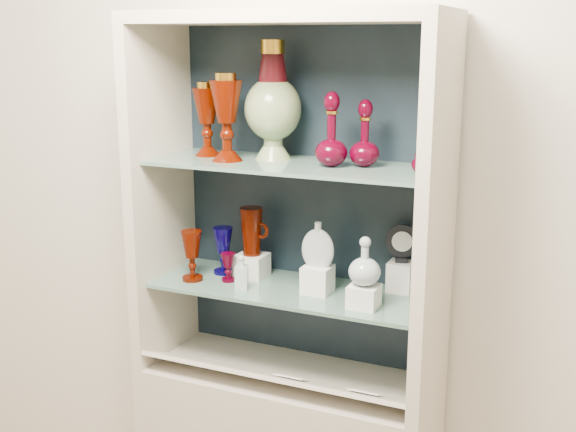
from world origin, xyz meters
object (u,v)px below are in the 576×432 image
at_px(pedestal_lamp_left, 207,119).
at_px(ruby_goblet_small, 228,267).
at_px(ruby_decanter_a, 332,125).
at_px(lidded_bowl, 425,160).
at_px(cameo_medallion, 402,243).
at_px(ruby_pitcher, 252,231).
at_px(flat_flask, 318,244).
at_px(enamel_urn, 273,100).
at_px(ruby_decanter_b, 365,131).
at_px(cobalt_goblet, 223,250).
at_px(pedestal_lamp_right, 227,117).
at_px(ruby_goblet_tall, 192,256).
at_px(clear_square_bottle, 242,272).
at_px(clear_round_decanter, 365,262).

height_order(pedestal_lamp_left, ruby_goblet_small, pedestal_lamp_left).
height_order(pedestal_lamp_left, ruby_decanter_a, ruby_decanter_a).
xyz_separation_m(lidded_bowl, cameo_medallion, (-0.10, 0.15, -0.30)).
relative_size(ruby_pitcher, flat_flask, 1.09).
bearing_deg(lidded_bowl, enamel_urn, 171.21).
bearing_deg(ruby_decanter_b, enamel_urn, 176.92).
distance_m(pedestal_lamp_left, flat_flask, 0.57).
height_order(cobalt_goblet, ruby_goblet_small, cobalt_goblet).
height_order(pedestal_lamp_right, ruby_decanter_a, pedestal_lamp_right).
distance_m(ruby_goblet_tall, ruby_goblet_small, 0.13).
xyz_separation_m(ruby_decanter_a, clear_square_bottle, (-0.28, -0.07, -0.49)).
distance_m(enamel_urn, ruby_goblet_small, 0.58).
distance_m(pedestal_lamp_right, enamel_urn, 0.16).
distance_m(ruby_decanter_a, lidded_bowl, 0.31).
xyz_separation_m(ruby_decanter_a, ruby_pitcher, (-0.31, 0.06, -0.39)).
bearing_deg(ruby_decanter_b, ruby_goblet_tall, -170.24).
height_order(lidded_bowl, ruby_goblet_small, lidded_bowl).
height_order(lidded_bowl, ruby_goblet_tall, lidded_bowl).
height_order(clear_round_decanter, cameo_medallion, cameo_medallion).
xyz_separation_m(pedestal_lamp_right, flat_flask, (0.31, 0.03, -0.39)).
bearing_deg(clear_round_decanter, clear_square_bottle, -178.89).
xyz_separation_m(lidded_bowl, ruby_goblet_small, (-0.66, 0.00, -0.41)).
distance_m(ruby_decanter_b, ruby_pitcher, 0.55).
bearing_deg(cameo_medallion, lidded_bowl, -69.96).
bearing_deg(clear_square_bottle, cobalt_goblet, 137.85).
relative_size(cobalt_goblet, ruby_goblet_tall, 0.96).
bearing_deg(ruby_decanter_a, cobalt_goblet, 173.07).
relative_size(cobalt_goblet, clear_round_decanter, 1.13).
distance_m(ruby_decanter_a, ruby_goblet_small, 0.62).
bearing_deg(flat_flask, lidded_bowl, -8.06).
xyz_separation_m(pedestal_lamp_right, ruby_decanter_b, (0.44, 0.07, -0.03)).
bearing_deg(pedestal_lamp_right, ruby_decanter_a, 5.50).
xyz_separation_m(flat_flask, clear_round_decanter, (0.18, -0.06, -0.02)).
xyz_separation_m(ruby_decanter_b, clear_square_bottle, (-0.38, -0.11, -0.47)).
xyz_separation_m(flat_flask, cameo_medallion, (0.24, 0.12, -0.00)).
distance_m(enamel_urn, cobalt_goblet, 0.56).
relative_size(pedestal_lamp_left, clear_round_decanter, 1.67).
xyz_separation_m(enamel_urn, ruby_goblet_small, (-0.14, -0.08, -0.56)).
bearing_deg(ruby_decanter_a, ruby_pitcher, 169.43).
relative_size(ruby_goblet_tall, cameo_medallion, 1.34).
height_order(enamel_urn, ruby_decanter_a, enamel_urn).
bearing_deg(ruby_goblet_small, enamel_urn, 29.35).
bearing_deg(pedestal_lamp_right, flat_flask, 5.86).
bearing_deg(ruby_decanter_b, clear_round_decanter, -67.34).
height_order(lidded_bowl, flat_flask, lidded_bowl).
bearing_deg(ruby_goblet_small, ruby_goblet_tall, -161.44).
height_order(pedestal_lamp_right, clear_round_decanter, pedestal_lamp_right).
distance_m(clear_square_bottle, flat_flask, 0.27).
bearing_deg(ruby_decanter_b, cobalt_goblet, 178.78).
height_order(lidded_bowl, cameo_medallion, lidded_bowl).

